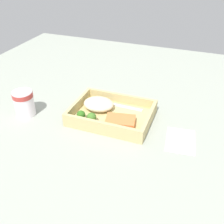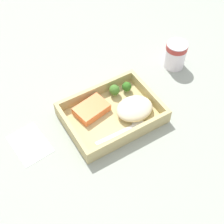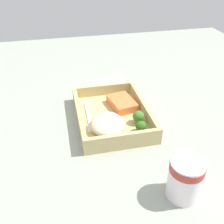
% 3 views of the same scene
% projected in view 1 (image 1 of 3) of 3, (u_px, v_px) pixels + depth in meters
% --- Properties ---
extents(ground_plane, '(1.60, 1.60, 0.02)m').
position_uv_depth(ground_plane, '(112.00, 121.00, 0.94)').
color(ground_plane, '#969D90').
extents(takeout_tray, '(0.28, 0.21, 0.01)m').
position_uv_depth(takeout_tray, '(112.00, 117.00, 0.93)').
color(takeout_tray, tan).
rests_on(takeout_tray, ground_plane).
extents(tray_rim, '(0.28, 0.21, 0.04)m').
position_uv_depth(tray_rim, '(112.00, 111.00, 0.92)').
color(tray_rim, tan).
rests_on(tray_rim, takeout_tray).
extents(salmon_fillet, '(0.11, 0.08, 0.02)m').
position_uv_depth(salmon_fillet, '(120.00, 122.00, 0.87)').
color(salmon_fillet, orange).
rests_on(salmon_fillet, takeout_tray).
extents(mashed_potatoes, '(0.11, 0.09, 0.04)m').
position_uv_depth(mashed_potatoes, '(99.00, 104.00, 0.95)').
color(mashed_potatoes, beige).
rests_on(mashed_potatoes, takeout_tray).
extents(broccoli_floret_1, '(0.03, 0.03, 0.03)m').
position_uv_depth(broccoli_floret_1, '(81.00, 115.00, 0.90)').
color(broccoli_floret_1, '#82A065').
rests_on(broccoli_floret_1, takeout_tray).
extents(broccoli_floret_2, '(0.03, 0.03, 0.04)m').
position_uv_depth(broccoli_floret_2, '(91.00, 118.00, 0.88)').
color(broccoli_floret_2, '#8CA162').
rests_on(broccoli_floret_2, takeout_tray).
extents(fork, '(0.16, 0.02, 0.00)m').
position_uv_depth(fork, '(119.00, 106.00, 0.98)').
color(fork, silver).
rests_on(fork, takeout_tray).
extents(paper_cup, '(0.07, 0.07, 0.09)m').
position_uv_depth(paper_cup, '(24.00, 102.00, 0.93)').
color(paper_cup, white).
rests_on(paper_cup, ground_plane).
extents(receipt_slip, '(0.10, 0.13, 0.00)m').
position_uv_depth(receipt_slip, '(181.00, 140.00, 0.83)').
color(receipt_slip, white).
rests_on(receipt_slip, ground_plane).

